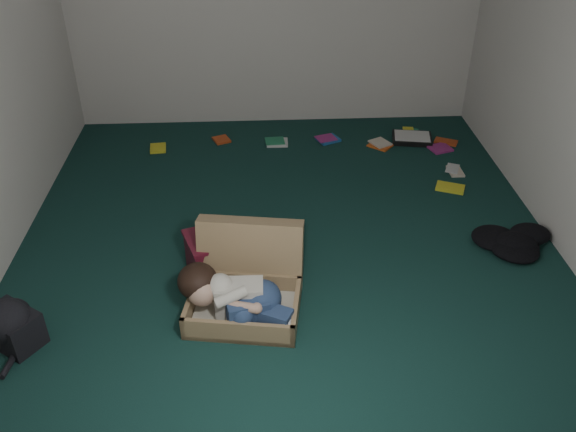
{
  "coord_description": "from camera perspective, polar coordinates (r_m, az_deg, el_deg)",
  "views": [
    {
      "loc": [
        -0.19,
        -3.71,
        2.68
      ],
      "look_at": [
        0.0,
        -0.15,
        0.35
      ],
      "focal_mm": 38.0,
      "sensor_mm": 36.0,
      "label": 1
    }
  ],
  "objects": [
    {
      "name": "maroon_bin",
      "position": [
        4.28,
        -6.52,
        -3.43
      ],
      "size": [
        0.51,
        0.46,
        0.29
      ],
      "rotation": [
        0.0,
        0.0,
        0.35
      ],
      "color": "#571121",
      "rests_on": "floor"
    },
    {
      "name": "clothing_pile",
      "position": [
        4.8,
        20.71,
        -2.21
      ],
      "size": [
        0.49,
        0.43,
        0.14
      ],
      "primitive_type": null,
      "rotation": [
        0.0,
        0.0,
        -0.17
      ],
      "color": "black",
      "rests_on": "floor"
    },
    {
      "name": "person",
      "position": [
        3.83,
        -5.04,
        -7.45
      ],
      "size": [
        0.74,
        0.45,
        0.32
      ],
      "rotation": [
        0.0,
        0.0,
        -0.15
      ],
      "color": "beige",
      "rests_on": "suitcase"
    },
    {
      "name": "paper_tray",
      "position": [
        6.21,
        11.52,
        7.15
      ],
      "size": [
        0.42,
        0.35,
        0.05
      ],
      "rotation": [
        0.0,
        0.0,
        -0.17
      ],
      "color": "black",
      "rests_on": "floor"
    },
    {
      "name": "floor",
      "position": [
        4.58,
        -0.1,
        -2.64
      ],
      "size": [
        4.5,
        4.5,
        0.0
      ],
      "primitive_type": "plane",
      "color": "#10302B",
      "rests_on": "ground"
    },
    {
      "name": "backpack",
      "position": [
        4.07,
        -24.37,
        -9.45
      ],
      "size": [
        0.53,
        0.51,
        0.25
      ],
      "primitive_type": null,
      "rotation": [
        0.0,
        0.0,
        -0.61
      ],
      "color": "black",
      "rests_on": "floor"
    },
    {
      "name": "wall_front",
      "position": [
        2.02,
        3.27,
        -10.07
      ],
      "size": [
        4.5,
        0.0,
        4.5
      ],
      "primitive_type": "plane",
      "rotation": [
        -1.57,
        0.0,
        0.0
      ],
      "color": "silver",
      "rests_on": "ground"
    },
    {
      "name": "book_scatter",
      "position": [
        5.94,
        6.29,
        6.23
      ],
      "size": [
        3.02,
        1.29,
        0.02
      ],
      "color": "yellow",
      "rests_on": "floor"
    },
    {
      "name": "suitcase",
      "position": [
        3.98,
        -3.89,
        -6.33
      ],
      "size": [
        0.8,
        0.78,
        0.51
      ],
      "rotation": [
        0.0,
        0.0,
        -0.15
      ],
      "color": "#967953",
      "rests_on": "floor"
    }
  ]
}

